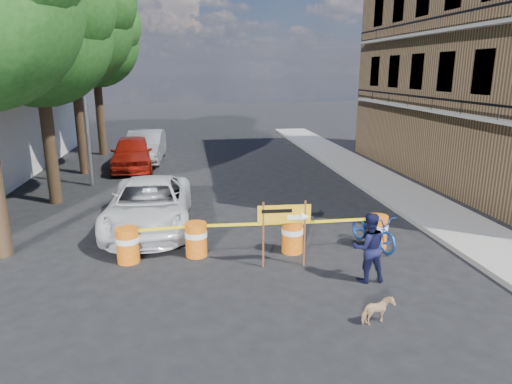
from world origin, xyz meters
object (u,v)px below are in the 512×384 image
object	(u,v)px
pedestrian	(368,247)
sedan_silver	(146,146)
barrel_mid_left	(196,239)
bicycle	(374,215)
dog	(378,311)
detour_sign	(291,219)
barrel_far_right	(377,231)
suv_white	(149,205)
sedan_red	(132,153)
barrel_mid_right	(292,235)
barrel_far_left	(128,244)

from	to	relation	value
pedestrian	sedan_silver	xyz separation A→B (m)	(-6.22, 15.31, 0.00)
barrel_mid_left	pedestrian	bearing A→B (deg)	-28.01
bicycle	dog	world-z (taller)	bicycle
detour_sign	dog	size ratio (longest dim) A/B	2.62
barrel_far_right	pedestrian	world-z (taller)	pedestrian
barrel_mid_left	bicycle	size ratio (longest dim) A/B	0.49
dog	sedan_silver	world-z (taller)	sedan_silver
pedestrian	suv_white	bearing A→B (deg)	-40.98
bicycle	barrel_mid_left	bearing A→B (deg)	163.43
pedestrian	suv_white	xyz separation A→B (m)	(-5.22, 4.46, -0.08)
suv_white	sedan_silver	xyz separation A→B (m)	(-1.01, 10.85, 0.08)
suv_white	sedan_red	world-z (taller)	sedan_red
pedestrian	sedan_silver	size ratio (longest dim) A/B	0.33
barrel_far_right	dog	bearing A→B (deg)	-112.46
barrel_far_right	sedan_red	size ratio (longest dim) A/B	0.19
barrel_mid_left	dog	size ratio (longest dim) A/B	1.41
barrel_mid_right	suv_white	distance (m)	4.65
suv_white	barrel_far_right	bearing A→B (deg)	-20.84
sedan_silver	dog	bearing A→B (deg)	-69.06
barrel_mid_left	sedan_silver	world-z (taller)	sedan_silver
barrel_far_right	sedan_red	bearing A→B (deg)	123.92
bicycle	sedan_red	distance (m)	13.79
barrel_mid_left	barrel_far_right	bearing A→B (deg)	-1.37
detour_sign	dog	distance (m)	3.21
bicycle	suv_white	xyz separation A→B (m)	(-6.18, 2.46, -0.18)
barrel_mid_right	suv_white	size ratio (longest dim) A/B	0.17
barrel_mid_left	dog	xyz separation A→B (m)	(3.35, -3.86, -0.20)
barrel_mid_right	barrel_mid_left	bearing A→B (deg)	177.10
detour_sign	sedan_silver	world-z (taller)	detour_sign
suv_white	bicycle	bearing A→B (deg)	-20.57
bicycle	dog	distance (m)	4.13
barrel_far_left	sedan_silver	distance (m)	13.44
barrel_far_right	detour_sign	xyz separation A→B (m)	(-2.62, -0.87, 0.74)
barrel_mid_left	pedestrian	xyz separation A→B (m)	(3.85, -2.05, 0.35)
sedan_red	barrel_far_right	bearing A→B (deg)	-59.39
detour_sign	dog	bearing A→B (deg)	-67.57
suv_white	dog	bearing A→B (deg)	-51.94
barrel_mid_left	suv_white	world-z (taller)	suv_white
barrel_mid_right	sedan_red	size ratio (longest dim) A/B	0.19
barrel_far_right	sedan_red	distance (m)	13.89
detour_sign	bicycle	distance (m)	2.73
barrel_mid_right	dog	distance (m)	3.83
barrel_mid_left	sedan_silver	distance (m)	13.47
barrel_mid_left	dog	bearing A→B (deg)	-49.08
barrel_far_right	bicycle	world-z (taller)	bicycle
barrel_far_right	pedestrian	size ratio (longest dim) A/B	0.55
suv_white	sedan_red	distance (m)	9.12
sedan_silver	barrel_far_left	bearing A→B (deg)	-84.72
barrel_far_right	dog	xyz separation A→B (m)	(-1.55, -3.75, -0.20)
pedestrian	suv_white	distance (m)	6.86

